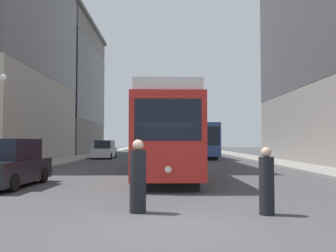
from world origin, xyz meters
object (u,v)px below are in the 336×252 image
Objects in this scene: pedestrian_crossing_near at (138,178)px; streetcar at (165,134)px; parked_car_left_near at (105,150)px; parked_car_left_mid at (8,164)px; pedestrian_crossing_far at (267,183)px; transit_bus at (198,139)px.

streetcar is at bearing -37.91° from pedestrian_crossing_near.
parked_car_left_mid is at bearing -88.56° from parked_car_left_near.
parked_car_left_mid is (-6.01, -4.97, -1.26)m from streetcar.
streetcar is 10.67m from pedestrian_crossing_far.
parked_car_left_mid is (0.00, -22.54, -0.00)m from parked_car_left_near.
pedestrian_crossing_near is at bearing -94.52° from streetcar.
parked_car_left_mid reaches higher than pedestrian_crossing_far.
transit_bus reaches higher than pedestrian_crossing_far.
parked_car_left_near is 22.54m from parked_car_left_mid.
transit_bus reaches higher than parked_car_left_near.
transit_bus is 29.81m from pedestrian_crossing_near.
parked_car_left_mid reaches higher than pedestrian_crossing_near.
pedestrian_crossing_near is at bearing 118.88° from pedestrian_crossing_far.
pedestrian_crossing_near is (-4.26, -29.49, -1.12)m from transit_bus.
streetcar reaches higher than transit_bus.
pedestrian_crossing_near is 1.11× the size of pedestrian_crossing_far.
pedestrian_crossing_far is (-1.20, -29.77, -1.21)m from transit_bus.
streetcar is 18.61m from parked_car_left_near.
transit_bus is 29.82m from pedestrian_crossing_far.
streetcar is at bearing 41.51° from parked_car_left_mid.
pedestrian_crossing_near is (5.29, -27.61, -0.02)m from parked_car_left_near.
streetcar is 8.86× the size of pedestrian_crossing_far.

